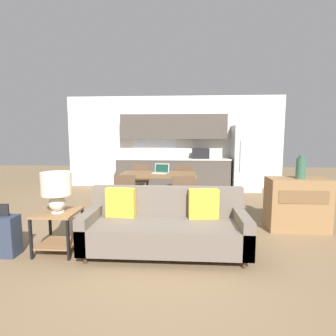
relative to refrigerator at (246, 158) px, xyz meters
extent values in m
plane|color=#7F6647|center=(-2.04, -4.22, -0.91)|extent=(20.00, 20.00, 0.00)
cube|color=silver|center=(-2.04, 0.41, 0.44)|extent=(6.40, 0.06, 2.70)
cube|color=white|center=(-2.63, 0.37, 0.79)|extent=(1.30, 0.01, 1.20)
cube|color=#4C443D|center=(-2.04, 0.07, -0.48)|extent=(3.21, 0.62, 0.86)
cube|color=silver|center=(-2.04, 0.07, -0.03)|extent=(3.24, 0.65, 0.04)
cube|color=#B2B5B7|center=(-2.29, 0.02, -0.01)|extent=(0.48, 0.36, 0.01)
cylinder|color=#B7BABC|center=(-2.29, 0.19, 0.11)|extent=(0.02, 0.02, 0.24)
cube|color=#4C443D|center=(-2.04, 0.21, 0.89)|extent=(3.05, 0.34, 0.70)
cube|color=black|center=(-1.27, 0.02, 0.13)|extent=(0.48, 0.36, 0.28)
cube|color=#B7BABC|center=(0.00, 0.00, 0.00)|extent=(0.76, 0.72, 1.82)
cylinder|color=silver|center=(-0.23, -0.38, 0.09)|extent=(0.02, 0.02, 0.82)
cube|color=brown|center=(-2.28, -1.95, -0.19)|extent=(1.61, 0.85, 0.04)
cylinder|color=brown|center=(-3.02, -2.31, -0.56)|extent=(0.05, 0.05, 0.70)
cylinder|color=brown|center=(-1.53, -2.31, -0.56)|extent=(0.05, 0.05, 0.70)
cylinder|color=brown|center=(-3.02, -1.58, -0.56)|extent=(0.05, 0.05, 0.70)
cylinder|color=brown|center=(-1.53, -1.58, -0.56)|extent=(0.05, 0.05, 0.70)
cylinder|color=#3D2D1E|center=(-2.91, -4.51, -0.86)|extent=(0.05, 0.05, 0.10)
cylinder|color=#3D2D1E|center=(-1.02, -4.51, -0.86)|extent=(0.05, 0.05, 0.10)
cylinder|color=#3D2D1E|center=(-2.91, -3.87, -0.86)|extent=(0.05, 0.05, 0.10)
cylinder|color=#3D2D1E|center=(-1.02, -3.87, -0.86)|extent=(0.05, 0.05, 0.10)
cube|color=#6B6056|center=(-1.97, -4.19, -0.65)|extent=(2.09, 0.80, 0.32)
cube|color=#6B6056|center=(-1.97, -3.86, -0.45)|extent=(2.09, 0.14, 0.73)
cube|color=#6B6056|center=(-2.94, -4.19, -0.58)|extent=(0.14, 0.80, 0.46)
cube|color=#6B6056|center=(-0.99, -4.19, -0.58)|extent=(0.14, 0.80, 0.46)
cube|color=gold|center=(-2.59, -3.99, -0.29)|extent=(0.41, 0.16, 0.40)
cube|color=gold|center=(-1.46, -3.99, -0.29)|extent=(0.41, 0.17, 0.40)
cube|color=olive|center=(-3.38, -4.21, -0.38)|extent=(0.51, 0.51, 0.03)
cube|color=olive|center=(-3.38, -4.21, -0.79)|extent=(0.46, 0.46, 0.02)
cube|color=black|center=(-3.61, -4.45, -0.65)|extent=(0.03, 0.03, 0.52)
cube|color=black|center=(-3.14, -4.45, -0.65)|extent=(0.03, 0.03, 0.52)
cube|color=black|center=(-3.61, -3.97, -0.65)|extent=(0.03, 0.03, 0.52)
cube|color=black|center=(-3.14, -3.97, -0.65)|extent=(0.03, 0.03, 0.52)
cylinder|color=silver|center=(-3.36, -4.24, -0.36)|extent=(0.16, 0.16, 0.02)
sphere|color=silver|center=(-3.36, -4.24, -0.24)|extent=(0.21, 0.21, 0.21)
cylinder|color=beige|center=(-3.36, -4.24, 0.01)|extent=(0.38, 0.38, 0.30)
cube|color=olive|center=(0.11, -3.17, -0.48)|extent=(0.94, 0.45, 0.85)
cube|color=brown|center=(0.11, -3.40, -0.31)|extent=(0.76, 0.01, 0.20)
cylinder|color=#336047|center=(0.12, -3.20, 0.11)|extent=(0.15, 0.15, 0.33)
cylinder|color=#336047|center=(0.12, -3.20, 0.29)|extent=(0.08, 0.08, 0.04)
cube|color=brown|center=(-2.79, -1.20, -0.46)|extent=(0.46, 0.46, 0.04)
cube|color=brown|center=(-2.81, -1.01, -0.26)|extent=(0.40, 0.07, 0.35)
cylinder|color=black|center=(-2.95, -1.38, -0.69)|extent=(0.03, 0.03, 0.44)
cylinder|color=black|center=(-2.61, -1.35, -0.69)|extent=(0.03, 0.03, 0.44)
cylinder|color=black|center=(-2.98, -1.05, -0.69)|extent=(0.03, 0.03, 0.44)
cylinder|color=black|center=(-2.64, -1.02, -0.69)|extent=(0.03, 0.03, 0.44)
cube|color=brown|center=(-2.79, -2.62, -0.46)|extent=(0.45, 0.45, 0.04)
cube|color=brown|center=(-2.81, -2.81, -0.26)|extent=(0.40, 0.06, 0.35)
cylinder|color=black|center=(-2.61, -2.46, -0.69)|extent=(0.03, 0.03, 0.44)
cylinder|color=black|center=(-2.95, -2.44, -0.69)|extent=(0.03, 0.03, 0.44)
cylinder|color=black|center=(-2.64, -2.80, -0.69)|extent=(0.03, 0.03, 0.44)
cylinder|color=black|center=(-2.97, -2.78, -0.69)|extent=(0.03, 0.03, 0.44)
cube|color=brown|center=(-1.76, -2.69, -0.46)|extent=(0.47, 0.47, 0.04)
cube|color=brown|center=(-1.73, -2.88, -0.26)|extent=(0.40, 0.08, 0.35)
cylinder|color=black|center=(-1.61, -2.50, -0.69)|extent=(0.03, 0.03, 0.44)
cylinder|color=black|center=(-1.95, -2.54, -0.69)|extent=(0.03, 0.03, 0.44)
cylinder|color=black|center=(-1.57, -2.83, -0.69)|extent=(0.03, 0.03, 0.44)
cylinder|color=black|center=(-1.91, -2.88, -0.69)|extent=(0.03, 0.03, 0.44)
cube|color=brown|center=(-1.76, -1.23, -0.46)|extent=(0.45, 0.45, 0.04)
cube|color=brown|center=(-1.75, -1.04, -0.26)|extent=(0.40, 0.06, 0.35)
cylinder|color=black|center=(-1.94, -1.39, -0.69)|extent=(0.03, 0.03, 0.44)
cylinder|color=black|center=(-1.60, -1.41, -0.69)|extent=(0.03, 0.03, 0.44)
cylinder|color=black|center=(-1.92, -1.05, -0.69)|extent=(0.03, 0.03, 0.44)
cylinder|color=black|center=(-1.58, -1.07, -0.69)|extent=(0.03, 0.03, 0.44)
cube|color=#B7BABC|center=(-2.23, -1.93, -0.16)|extent=(0.36, 0.29, 0.02)
cube|color=#B7BABC|center=(-2.21, -1.82, -0.07)|extent=(0.32, 0.12, 0.20)
cube|color=#143828|center=(-2.21, -1.83, -0.07)|extent=(0.29, 0.10, 0.17)
cube|color=#2D384C|center=(-4.06, -4.37, -0.65)|extent=(0.44, 0.22, 0.52)
camera|label=1|loc=(-1.73, -7.44, 0.61)|focal=28.00mm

